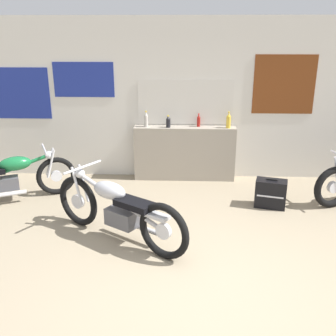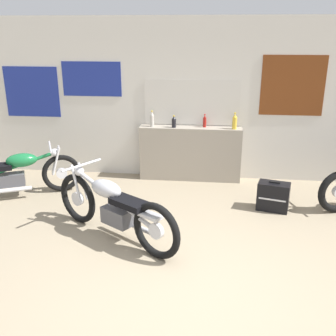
# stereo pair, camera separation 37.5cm
# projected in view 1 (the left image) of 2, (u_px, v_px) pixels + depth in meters

# --- Properties ---
(ground_plane) EXTENTS (24.00, 24.00, 0.00)m
(ground_plane) POSITION_uv_depth(u_px,v_px,m) (208.00, 297.00, 3.99)
(ground_plane) COLOR gray
(wall_back) EXTENTS (10.00, 0.07, 2.80)m
(wall_back) POSITION_uv_depth(u_px,v_px,m) (198.00, 100.00, 6.89)
(wall_back) COLOR silver
(wall_back) RESTS_ON ground_plane
(sill_counter) EXTENTS (1.79, 0.28, 0.96)m
(sill_counter) POSITION_uv_depth(u_px,v_px,m) (185.00, 153.00, 7.03)
(sill_counter) COLOR gray
(sill_counter) RESTS_ON ground_plane
(bottle_leftmost) EXTENTS (0.07, 0.07, 0.28)m
(bottle_leftmost) POSITION_uv_depth(u_px,v_px,m) (146.00, 120.00, 6.85)
(bottle_leftmost) COLOR #B7B2A8
(bottle_leftmost) RESTS_ON sill_counter
(bottle_left_center) EXTENTS (0.08, 0.08, 0.21)m
(bottle_left_center) POSITION_uv_depth(u_px,v_px,m) (168.00, 122.00, 6.81)
(bottle_left_center) COLOR black
(bottle_left_center) RESTS_ON sill_counter
(bottle_center) EXTENTS (0.06, 0.06, 0.23)m
(bottle_center) POSITION_uv_depth(u_px,v_px,m) (198.00, 121.00, 6.87)
(bottle_center) COLOR maroon
(bottle_center) RESTS_ON sill_counter
(bottle_right_center) EXTENTS (0.08, 0.08, 0.29)m
(bottle_right_center) POSITION_uv_depth(u_px,v_px,m) (229.00, 121.00, 6.76)
(bottle_right_center) COLOR gold
(bottle_right_center) RESTS_ON sill_counter
(motorcycle_silver) EXTENTS (1.85, 1.26, 0.89)m
(motorcycle_silver) POSITION_uv_depth(u_px,v_px,m) (117.00, 209.00, 4.95)
(motorcycle_silver) COLOR black
(motorcycle_silver) RESTS_ON ground_plane
(motorcycle_green) EXTENTS (1.89, 1.00, 0.80)m
(motorcycle_green) POSITION_uv_depth(u_px,v_px,m) (9.00, 177.00, 6.12)
(motorcycle_green) COLOR black
(motorcycle_green) RESTS_ON ground_plane
(hard_case_black) EXTENTS (0.51, 0.36, 0.45)m
(hard_case_black) POSITION_uv_depth(u_px,v_px,m) (271.00, 193.00, 5.97)
(hard_case_black) COLOR black
(hard_case_black) RESTS_ON ground_plane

